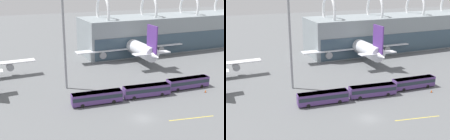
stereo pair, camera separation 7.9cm
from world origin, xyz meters
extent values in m
plane|color=slate|center=(0.00, 0.00, 0.00)|extent=(440.00, 440.00, 0.00)
cube|color=gray|center=(55.18, 56.76, 7.58)|extent=(101.76, 20.25, 15.15)
cube|color=#384C5B|center=(55.18, 46.54, 4.67)|extent=(99.72, 0.20, 8.34)
torus|color=white|center=(12.62, 56.76, 18.00)|extent=(1.10, 13.74, 13.74)
torus|color=white|center=(33.90, 56.76, 18.00)|extent=(1.10, 13.74, 13.74)
torus|color=white|center=(55.18, 56.76, 18.00)|extent=(1.10, 13.74, 13.74)
cylinder|color=gray|center=(-25.26, 42.85, 3.34)|extent=(2.36, 3.73, 2.26)
cylinder|color=silver|center=(21.10, 49.39, 5.33)|extent=(6.01, 37.78, 5.28)
sphere|color=silver|center=(21.47, 68.23, 5.33)|extent=(5.17, 5.17, 5.17)
cone|color=silver|center=(20.74, 30.55, 5.33)|extent=(5.17, 8.37, 5.01)
cube|color=silver|center=(21.06, 47.09, 4.41)|extent=(45.51, 5.01, 0.35)
cylinder|color=gray|center=(8.34, 47.34, 2.82)|extent=(2.75, 3.76, 2.68)
cylinder|color=gray|center=(33.78, 46.85, 2.82)|extent=(2.75, 3.76, 2.68)
cube|color=#5B338C|center=(20.76, 31.47, 10.82)|extent=(0.53, 6.59, 9.40)
cube|color=silver|center=(20.76, 31.47, 5.86)|extent=(13.78, 3.47, 0.28)
cylinder|color=gray|center=(21.35, 62.03, 2.68)|extent=(0.36, 0.36, 4.26)
cylinder|color=black|center=(21.35, 62.03, 0.55)|extent=(0.47, 1.11, 1.10)
cylinder|color=gray|center=(17.63, 47.16, 2.68)|extent=(0.36, 0.36, 4.26)
cylinder|color=black|center=(17.63, 47.16, 0.55)|extent=(0.47, 1.11, 1.10)
cylinder|color=gray|center=(24.49, 47.03, 2.68)|extent=(0.36, 0.36, 4.26)
cylinder|color=black|center=(24.49, 47.03, 0.55)|extent=(0.47, 1.11, 1.10)
cube|color=#56387A|center=(-6.78, 11.56, 1.78)|extent=(13.23, 3.75, 2.80)
cube|color=#232D38|center=(-6.78, 11.56, 2.06)|extent=(12.97, 3.75, 0.98)
cube|color=silver|center=(-6.78, 11.56, 3.12)|extent=(12.83, 3.63, 0.12)
cylinder|color=black|center=(-2.64, 12.39, 0.50)|extent=(1.02, 0.39, 1.00)
cylinder|color=black|center=(-2.85, 10.01, 0.50)|extent=(1.02, 0.39, 1.00)
cylinder|color=black|center=(-10.70, 13.11, 0.50)|extent=(1.02, 0.39, 1.00)
cylinder|color=black|center=(-10.91, 10.73, 0.50)|extent=(1.02, 0.39, 1.00)
cube|color=#56387A|center=(7.18, 10.85, 1.78)|extent=(13.26, 4.04, 2.80)
cube|color=#232D38|center=(7.18, 10.85, 2.06)|extent=(13.00, 4.04, 0.98)
cube|color=silver|center=(7.18, 10.85, 3.12)|extent=(12.86, 3.92, 0.12)
cylinder|color=black|center=(11.33, 11.58, 0.50)|extent=(1.03, 0.41, 1.00)
cylinder|color=black|center=(11.06, 9.20, 0.50)|extent=(1.03, 0.41, 1.00)
cylinder|color=black|center=(3.29, 12.49, 0.50)|extent=(1.03, 0.41, 1.00)
cylinder|color=black|center=(3.02, 10.11, 0.50)|extent=(1.03, 0.41, 1.00)
cube|color=#56387A|center=(21.13, 11.37, 1.78)|extent=(13.17, 3.31, 2.80)
cube|color=#232D38|center=(21.13, 11.37, 2.06)|extent=(12.91, 3.33, 0.98)
cube|color=silver|center=(21.13, 11.37, 3.12)|extent=(12.77, 3.21, 0.12)
cylinder|color=black|center=(25.23, 12.35, 0.50)|extent=(1.02, 0.35, 1.00)
cylinder|color=black|center=(25.10, 9.96, 0.50)|extent=(1.02, 0.35, 1.00)
cylinder|color=black|center=(17.16, 12.79, 0.50)|extent=(1.02, 0.35, 1.00)
cylinder|color=black|center=(17.02, 10.40, 0.50)|extent=(1.02, 0.35, 1.00)
cylinder|color=gray|center=(-11.18, 25.26, 13.77)|extent=(0.68, 0.68, 27.54)
cube|color=yellow|center=(10.22, -4.31, 0.00)|extent=(10.87, 2.26, 0.01)
cube|color=black|center=(23.78, 6.77, 0.01)|extent=(0.56, 0.56, 0.02)
cone|color=#EA5914|center=(23.78, 6.77, 0.41)|extent=(0.42, 0.42, 0.76)
camera|label=1|loc=(-29.05, -49.94, 29.88)|focal=45.00mm
camera|label=2|loc=(-28.98, -49.97, 29.88)|focal=45.00mm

